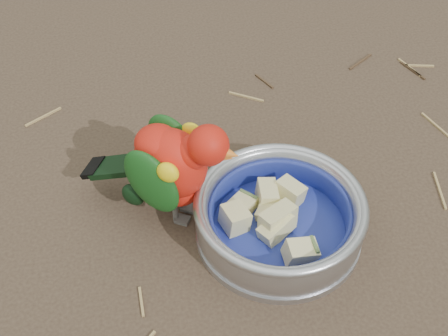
{
  "coord_description": "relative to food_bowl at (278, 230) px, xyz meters",
  "views": [
    {
      "loc": [
        -0.1,
        -0.39,
        0.61
      ],
      "look_at": [
        -0.02,
        0.13,
        0.08
      ],
      "focal_mm": 50.0,
      "sensor_mm": 36.0,
      "label": 1
    }
  ],
  "objects": [
    {
      "name": "ground",
      "position": [
        -0.04,
        -0.09,
        -0.01
      ],
      "size": [
        60.0,
        60.0,
        0.0
      ],
      "primitive_type": "plane",
      "color": "#473629"
    },
    {
      "name": "food_bowl",
      "position": [
        0.0,
        0.0,
        0.0
      ],
      "size": [
        0.21,
        0.21,
        0.02
      ],
      "primitive_type": "cylinder",
      "color": "#B2B2BA",
      "rests_on": "ground"
    },
    {
      "name": "bowl_wall",
      "position": [
        0.0,
        0.0,
        0.03
      ],
      "size": [
        0.21,
        0.21,
        0.04
      ],
      "primitive_type": null,
      "color": "#B2B2BA",
      "rests_on": "food_bowl"
    },
    {
      "name": "fruit_wedges",
      "position": [
        0.0,
        0.0,
        0.02
      ],
      "size": [
        0.12,
        0.12,
        0.03
      ],
      "primitive_type": null,
      "color": "beige",
      "rests_on": "food_bowl"
    },
    {
      "name": "lory_parrot",
      "position": [
        -0.12,
        0.06,
        0.07
      ],
      "size": [
        0.21,
        0.17,
        0.15
      ],
      "primitive_type": null,
      "rotation": [
        0.0,
        0.0,
        -2.07
      ],
      "color": "red",
      "rests_on": "ground"
    },
    {
      "name": "ground_debris",
      "position": [
        0.0,
        -0.0,
        -0.01
      ],
      "size": [
        0.9,
        0.8,
        0.01
      ],
      "primitive_type": null,
      "color": "tan",
      "rests_on": "ground"
    }
  ]
}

